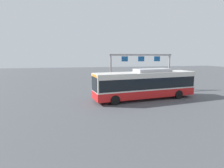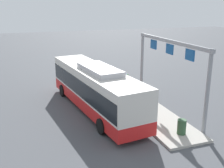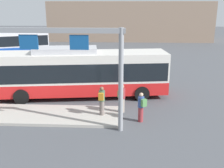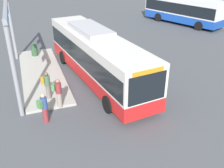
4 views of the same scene
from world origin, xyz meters
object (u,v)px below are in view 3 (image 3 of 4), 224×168
object	(u,v)px
bus_main	(79,71)
person_boarding	(141,107)
person_waiting_mid	(122,98)
bus_background_left	(7,42)
person_waiting_near	(102,100)

from	to	relation	value
bus_main	person_boarding	xyz separation A→B (m)	(4.03, -4.01, -0.92)
person_boarding	person_waiting_mid	bearing A→B (deg)	16.65
person_boarding	bus_background_left	bearing A→B (deg)	7.18
bus_background_left	bus_main	bearing A→B (deg)	-73.93
bus_main	bus_background_left	size ratio (longest dim) A/B	1.22
bus_main	person_waiting_near	world-z (taller)	bus_main
person_boarding	person_waiting_near	xyz separation A→B (m)	(-2.19, 0.45, 0.16)
person_waiting_mid	person_waiting_near	bearing A→B (deg)	135.67
person_boarding	person_waiting_mid	size ratio (longest dim) A/B	1.00
person_waiting_near	bus_background_left	bearing A→B (deg)	40.53
person_waiting_mid	bus_background_left	bearing A→B (deg)	62.70
bus_main	bus_background_left	world-z (taller)	bus_main
person_boarding	person_waiting_near	world-z (taller)	person_waiting_near
bus_main	person_waiting_near	bearing A→B (deg)	-70.20
person_waiting_near	person_waiting_mid	world-z (taller)	same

